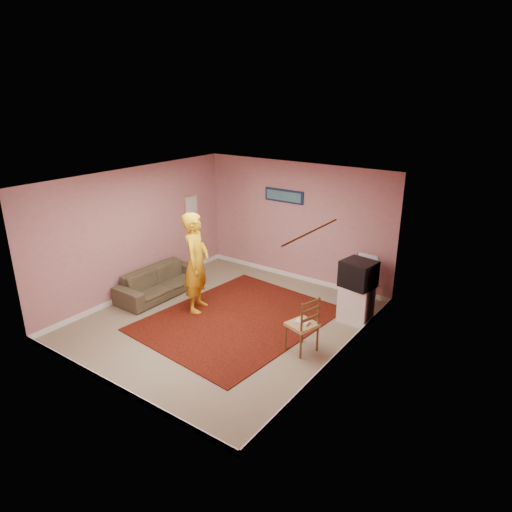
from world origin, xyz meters
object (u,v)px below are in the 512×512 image
Objects in this scene: person at (196,263)px; chair_b at (302,318)px; tv_cabinet at (356,303)px; crt_tv at (358,274)px; sofa at (161,282)px; chair_a at (364,277)px.

chair_b is at bearing -117.02° from person.
tv_cabinet is 1.08× the size of crt_tv.
chair_b is 0.28× the size of sofa.
tv_cabinet is 1.24× the size of chair_a.
crt_tv reaches higher than chair_b.
crt_tv is 0.33× the size of sofa.
sofa is at bearing -158.86° from chair_a.
chair_b is 0.28× the size of person.
sofa is 1.29m from person.
chair_a is 0.29× the size of sofa.
crt_tv is 0.33× the size of person.
person is (-2.66, -1.32, 0.62)m from tv_cabinet.
chair_a is (-0.15, 0.64, 0.28)m from tv_cabinet.
chair_b is at bearing -101.34° from tv_cabinet.
person reaches higher than crt_tv.
chair_b is 3.48m from sofa.
tv_cabinet is at bearing 0.00° from crt_tv.
chair_b is (-0.15, -2.11, -0.03)m from chair_a.
crt_tv reaches higher than chair_a.
chair_a reaches higher than tv_cabinet.
tv_cabinet is 1.28× the size of chair_b.
sofa is (-3.74, -1.26, -0.64)m from crt_tv.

